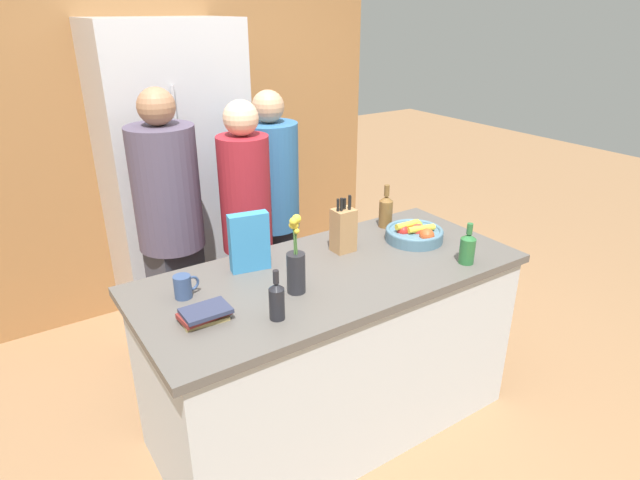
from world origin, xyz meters
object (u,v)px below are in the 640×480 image
(coffee_mug, at_px, (184,286))
(bottle_oil, at_px, (386,210))
(cereal_box, at_px, (249,242))
(person_at_sink, at_px, (170,224))
(book_stack, at_px, (205,314))
(person_in_red_tee, at_px, (272,207))
(knife_block, at_px, (343,229))
(fruit_bowl, at_px, (415,233))
(person_in_blue, at_px, (247,225))
(refrigerator, at_px, (176,180))
(bottle_wine, at_px, (467,248))
(flower_vase, at_px, (296,266))
(bottle_vinegar, at_px, (277,300))

(coffee_mug, relative_size, bottle_oil, 0.47)
(cereal_box, xyz_separation_m, person_at_sink, (-0.15, 0.69, -0.10))
(book_stack, relative_size, bottle_oil, 0.83)
(person_in_red_tee, bearing_deg, knife_block, -63.04)
(fruit_bowl, xyz_separation_m, knife_block, (-0.40, 0.11, 0.08))
(coffee_mug, bearing_deg, cereal_box, 12.52)
(person_at_sink, bearing_deg, person_in_blue, -49.02)
(knife_block, xyz_separation_m, person_in_red_tee, (0.01, 0.77, -0.12))
(knife_block, bearing_deg, refrigerator, 105.98)
(fruit_bowl, bearing_deg, knife_block, 164.63)
(bottle_wine, bearing_deg, coffee_mug, 160.82)
(fruit_bowl, distance_m, knife_block, 0.42)
(bottle_oil, bearing_deg, fruit_bowl, -89.91)
(coffee_mug, distance_m, bottle_oil, 1.26)
(flower_vase, distance_m, person_in_blue, 0.82)
(book_stack, height_order, bottle_vinegar, bottle_vinegar)
(bottle_oil, xyz_separation_m, person_at_sink, (-1.04, 0.63, -0.06))
(refrigerator, height_order, bottle_vinegar, refrigerator)
(cereal_box, height_order, person_in_blue, person_in_blue)
(fruit_bowl, height_order, bottle_vinegar, bottle_vinegar)
(knife_block, bearing_deg, person_at_sink, 130.26)
(fruit_bowl, relative_size, knife_block, 1.02)
(book_stack, bearing_deg, fruit_bowl, 5.69)
(refrigerator, relative_size, fruit_bowl, 6.54)
(bottle_wine, bearing_deg, cereal_box, 150.19)
(person_at_sink, bearing_deg, fruit_bowl, -60.44)
(book_stack, relative_size, bottle_vinegar, 0.95)
(flower_vase, height_order, cereal_box, flower_vase)
(fruit_bowl, xyz_separation_m, person_at_sink, (-1.04, 0.87, -0.00))
(cereal_box, distance_m, bottle_vinegar, 0.47)
(refrigerator, relative_size, person_in_red_tee, 1.23)
(coffee_mug, xyz_separation_m, person_in_blue, (0.59, 0.57, -0.04))
(book_stack, bearing_deg, bottle_oil, 16.37)
(refrigerator, relative_size, bottle_wine, 9.70)
(fruit_bowl, height_order, coffee_mug, fruit_bowl)
(book_stack, distance_m, person_in_red_tee, 1.33)
(flower_vase, height_order, bottle_wine, flower_vase)
(book_stack, xyz_separation_m, bottle_oil, (1.25, 0.37, 0.07))
(coffee_mug, bearing_deg, flower_vase, -28.17)
(person_in_blue, bearing_deg, fruit_bowl, -25.50)
(book_stack, xyz_separation_m, person_in_red_tee, (0.86, 1.01, -0.03))
(knife_block, bearing_deg, bottle_oil, 18.72)
(bottle_oil, height_order, bottle_vinegar, bottle_oil)
(book_stack, bearing_deg, flower_vase, -0.67)
(bottle_oil, bearing_deg, bottle_vinegar, -152.69)
(fruit_bowl, bearing_deg, coffee_mug, 175.43)
(person_in_blue, bearing_deg, cereal_box, -95.20)
(fruit_bowl, bearing_deg, bottle_vinegar, -164.67)
(bottle_vinegar, distance_m, bottle_wine, 1.03)
(fruit_bowl, relative_size, bottle_wine, 1.48)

